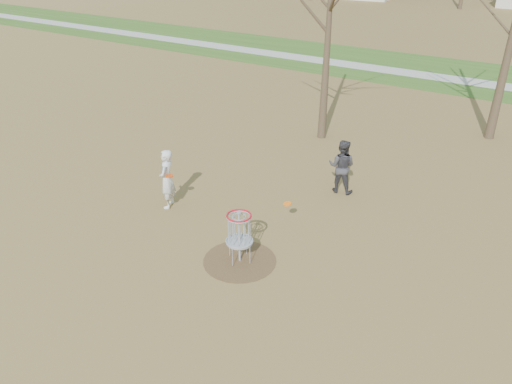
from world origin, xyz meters
TOP-DOWN VIEW (x-y plane):
  - ground at (0.00, 0.00)m, footprint 160.00×160.00m
  - green_band at (0.00, 21.00)m, footprint 160.00×8.00m
  - footpath at (0.00, 20.00)m, footprint 160.00×1.50m
  - dirt_circle at (0.00, 0.00)m, footprint 1.80×1.80m
  - player_standing at (-3.29, 1.12)m, footprint 0.64×0.76m
  - player_throwing at (0.50, 4.72)m, footprint 0.92×0.77m
  - disc_grounded at (-0.33, 0.46)m, footprint 0.22×0.22m
  - discs_in_play at (-1.33, 1.46)m, footprint 3.45×1.20m
  - disc_golf_basket at (0.00, 0.00)m, footprint 0.64×0.64m

SIDE VIEW (x-z plane):
  - ground at x=0.00m, z-range 0.00..0.00m
  - green_band at x=0.00m, z-range 0.00..0.01m
  - dirt_circle at x=0.00m, z-range 0.00..0.01m
  - footpath at x=0.00m, z-range 0.01..0.02m
  - disc_grounded at x=-0.33m, z-range 0.01..0.03m
  - player_throwing at x=0.50m, z-range 0.00..1.68m
  - player_standing at x=-3.29m, z-range 0.00..1.77m
  - disc_golf_basket at x=0.00m, z-range 0.24..1.59m
  - discs_in_play at x=-1.33m, z-range 0.72..1.14m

